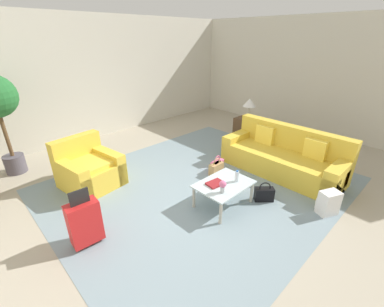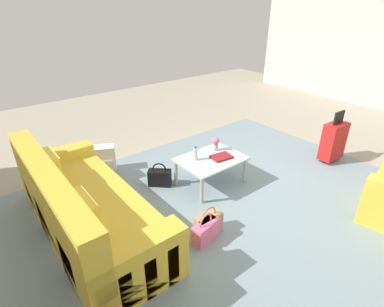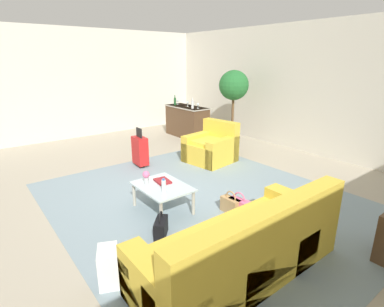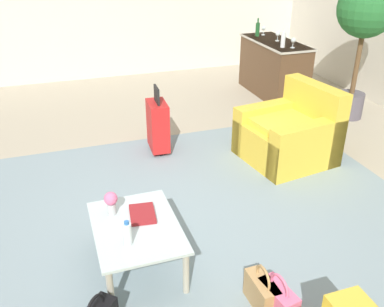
# 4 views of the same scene
# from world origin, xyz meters

# --- Properties ---
(ground_plane) EXTENTS (12.00, 12.00, 0.00)m
(ground_plane) POSITION_xyz_m (0.00, 0.00, 0.00)
(ground_plane) COLOR #A89E89
(wall_back) EXTENTS (10.24, 0.12, 3.10)m
(wall_back) POSITION_xyz_m (0.00, 4.06, 1.55)
(wall_back) COLOR beige
(wall_back) RESTS_ON ground
(wall_right) EXTENTS (0.12, 8.00, 3.10)m
(wall_right) POSITION_xyz_m (5.06, 0.00, 1.55)
(wall_right) COLOR beige
(wall_right) RESTS_ON ground
(area_rug) EXTENTS (5.20, 4.40, 0.01)m
(area_rug) POSITION_xyz_m (0.60, 0.20, 0.00)
(area_rug) COLOR gray
(area_rug) RESTS_ON ground
(couch) EXTENTS (0.92, 2.39, 0.92)m
(couch) POSITION_xyz_m (2.20, -0.60, 0.31)
(couch) COLOR gold
(couch) RESTS_ON ground
(armchair) EXTENTS (1.06, 1.07, 0.90)m
(armchair) POSITION_xyz_m (-0.91, 1.67, 0.30)
(armchair) COLOR gold
(armchair) RESTS_ON ground
(coffee_table) EXTENTS (0.90, 0.67, 0.41)m
(coffee_table) POSITION_xyz_m (0.40, -0.50, 0.35)
(coffee_table) COLOR silver
(coffee_table) RESTS_ON ground
(water_bottle) EXTENTS (0.06, 0.06, 0.20)m
(water_bottle) POSITION_xyz_m (0.60, -0.60, 0.50)
(water_bottle) COLOR silver
(water_bottle) RESTS_ON coffee_table
(coffee_table_book) EXTENTS (0.30, 0.23, 0.03)m
(coffee_table_book) POSITION_xyz_m (0.28, -0.42, 0.42)
(coffee_table_book) COLOR maroon
(coffee_table_book) RESTS_ON coffee_table
(flower_vase) EXTENTS (0.11, 0.11, 0.21)m
(flower_vase) POSITION_xyz_m (0.18, -0.65, 0.53)
(flower_vase) COLOR #B2B7BC
(flower_vase) RESTS_ON coffee_table
(side_table) EXTENTS (0.55, 0.55, 0.59)m
(side_table) POSITION_xyz_m (3.20, 1.00, 0.29)
(side_table) COLOR #513823
(side_table) RESTS_ON ground
(table_lamp) EXTENTS (0.33, 0.33, 0.52)m
(table_lamp) POSITION_xyz_m (3.20, 1.00, 0.99)
(table_lamp) COLOR #ADA899
(table_lamp) RESTS_ON side_table
(suitcase_red) EXTENTS (0.41, 0.24, 0.85)m
(suitcase_red) POSITION_xyz_m (-1.60, 0.20, 0.36)
(suitcase_red) COLOR red
(suitcase_red) RESTS_ON ground
(handbag_tan) EXTENTS (0.32, 0.14, 0.36)m
(handbag_tan) POSITION_xyz_m (1.11, 0.26, 0.13)
(handbag_tan) COLOR tan
(handbag_tan) RESTS_ON ground
(handbag_black) EXTENTS (0.33, 0.32, 0.36)m
(handbag_black) POSITION_xyz_m (0.99, -0.91, 0.13)
(handbag_black) COLOR black
(handbag_black) RESTS_ON ground
(handbag_pink) EXTENTS (0.34, 0.19, 0.36)m
(handbag_pink) POSITION_xyz_m (1.21, 0.33, 0.13)
(handbag_pink) COLOR pink
(handbag_pink) RESTS_ON ground
(backpack_white) EXTENTS (0.36, 0.33, 0.40)m
(backpack_white) POSITION_xyz_m (1.40, -1.79, 0.19)
(backpack_white) COLOR white
(backpack_white) RESTS_ON ground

